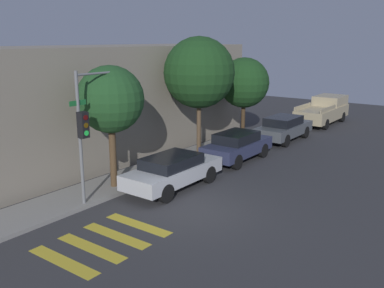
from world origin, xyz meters
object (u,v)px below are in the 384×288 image
at_px(sedan_middle, 237,145).
at_px(pickup_truck, 324,110).
at_px(sedan_near_corner, 173,170).
at_px(tree_near_corner, 110,100).
at_px(tree_midblock, 199,73).
at_px(sedan_far_end, 284,128).
at_px(traffic_light_pole, 90,116).
at_px(tree_far_end, 244,83).

relative_size(sedan_middle, pickup_truck, 0.76).
relative_size(sedan_near_corner, tree_near_corner, 0.92).
relative_size(sedan_middle, tree_midblock, 0.70).
height_order(sedan_far_end, tree_midblock, tree_midblock).
height_order(sedan_far_end, pickup_truck, pickup_truck).
bearing_deg(tree_near_corner, traffic_light_pole, -159.14).
relative_size(pickup_truck, tree_near_corner, 1.12).
bearing_deg(pickup_truck, sedan_far_end, 180.00).
xyz_separation_m(sedan_near_corner, tree_midblock, (4.36, 1.85, 3.55)).
xyz_separation_m(sedan_near_corner, tree_far_end, (8.81, 1.85, 2.70)).
bearing_deg(tree_near_corner, sedan_near_corner, -51.00).
xyz_separation_m(sedan_near_corner, tree_near_corner, (-1.50, 1.85, 2.88)).
height_order(traffic_light_pole, sedan_far_end, traffic_light_pole).
height_order(sedan_near_corner, tree_midblock, tree_midblock).
bearing_deg(pickup_truck, tree_near_corner, 174.33).
relative_size(traffic_light_pole, sedan_far_end, 1.07).
bearing_deg(sedan_middle, tree_near_corner, 164.22).
relative_size(sedan_near_corner, sedan_far_end, 1.00).
relative_size(tree_near_corner, tree_far_end, 1.01).
bearing_deg(pickup_truck, tree_midblock, 171.76).
xyz_separation_m(sedan_near_corner, sedan_far_end, (10.44, 0.00, 0.03)).
relative_size(tree_near_corner, tree_midblock, 0.82).
height_order(traffic_light_pole, tree_far_end, tree_far_end).
bearing_deg(traffic_light_pole, tree_midblock, 4.50).
distance_m(sedan_middle, tree_near_corner, 7.37).
distance_m(pickup_truck, tree_far_end, 8.89).
bearing_deg(tree_far_end, traffic_light_pole, -177.19).
relative_size(traffic_light_pole, tree_far_end, 1.00).
bearing_deg(sedan_near_corner, tree_midblock, 22.95).
xyz_separation_m(traffic_light_pole, sedan_middle, (8.07, -1.27, -2.52)).
relative_size(sedan_far_end, pickup_truck, 0.81).
relative_size(sedan_far_end, tree_far_end, 0.93).
relative_size(sedan_middle, sedan_far_end, 0.93).
height_order(sedan_near_corner, sedan_middle, sedan_middle).
height_order(sedan_near_corner, sedan_far_end, sedan_far_end).
xyz_separation_m(traffic_light_pole, sedan_far_end, (13.47, -1.27, -2.51)).
distance_m(sedan_middle, tree_midblock, 4.04).
bearing_deg(tree_midblock, sedan_middle, -69.81).
bearing_deg(tree_far_end, tree_near_corner, 180.00).
distance_m(sedan_near_corner, tree_far_end, 9.40).
xyz_separation_m(pickup_truck, tree_near_corner, (-18.64, 1.85, 2.68)).
distance_m(sedan_far_end, pickup_truck, 6.70).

